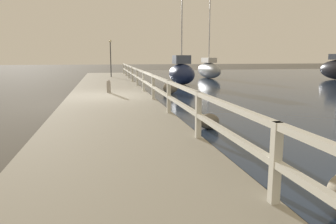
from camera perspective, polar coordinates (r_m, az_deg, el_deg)
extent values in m
plane|color=#4C473D|center=(13.54, -10.06, 1.46)|extent=(120.00, 120.00, 0.00)
cube|color=gray|center=(13.51, -10.08, 2.16)|extent=(3.33, 36.00, 0.33)
cube|color=silver|center=(3.75, 18.21, -8.46)|extent=(0.10, 0.10, 0.91)
cube|color=silver|center=(6.40, 5.29, -0.53)|extent=(0.10, 0.10, 0.91)
cube|color=silver|center=(9.23, 0.14, 2.69)|extent=(0.10, 0.10, 0.91)
cube|color=silver|center=(12.11, -2.59, 4.38)|extent=(0.10, 0.10, 0.91)
cube|color=silver|center=(15.02, -4.27, 5.41)|extent=(0.10, 0.10, 0.91)
cube|color=silver|center=(17.94, -5.41, 6.11)|extent=(0.10, 0.10, 0.91)
cube|color=silver|center=(20.87, -6.23, 6.60)|extent=(0.10, 0.10, 0.91)
cube|color=silver|center=(23.80, -6.85, 6.98)|extent=(0.10, 0.10, 0.91)
cube|color=silver|center=(26.74, -7.33, 7.27)|extent=(0.10, 0.10, 0.91)
cube|color=silver|center=(29.67, -7.72, 7.51)|extent=(0.10, 0.10, 0.91)
cube|color=silver|center=(13.54, -3.54, 6.69)|extent=(0.09, 32.50, 0.08)
cube|color=silver|center=(13.56, -3.52, 4.95)|extent=(0.09, 32.50, 0.08)
ellipsoid|color=slate|center=(16.95, 0.41, 4.25)|extent=(0.77, 0.69, 0.58)
ellipsoid|color=#666056|center=(8.74, 7.11, -1.62)|extent=(0.56, 0.50, 0.42)
cylinder|color=gray|center=(14.54, -10.29, 4.23)|extent=(0.17, 0.17, 0.45)
sphere|color=gray|center=(14.52, -10.32, 5.22)|extent=(0.16, 0.16, 0.16)
cylinder|color=#2D2D33|center=(25.26, -9.95, 8.94)|extent=(0.07, 0.07, 2.56)
sphere|color=beige|center=(25.28, -10.04, 12.07)|extent=(0.20, 0.20, 0.20)
ellipsoid|color=#192347|center=(22.14, 2.36, 6.61)|extent=(1.66, 3.54, 1.38)
cube|color=#4C566B|center=(22.11, 2.38, 9.12)|extent=(1.08, 1.06, 0.56)
cylinder|color=silver|center=(22.30, 2.44, 17.25)|extent=(0.09, 0.09, 6.87)
ellipsoid|color=gray|center=(28.69, 7.09, 7.21)|extent=(1.14, 5.23, 1.32)
cube|color=beige|center=(28.67, 7.13, 8.95)|extent=(0.78, 2.00, 0.42)
cylinder|color=silver|center=(28.80, 7.27, 15.37)|extent=(0.09, 0.09, 6.87)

